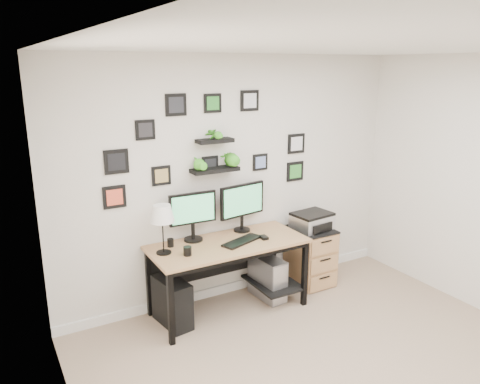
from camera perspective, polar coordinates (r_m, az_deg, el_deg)
room at (r=5.45m, az=-0.36°, el=-11.31°), size 4.00×4.00×4.00m
desk at (r=4.84m, az=-1.26°, el=-7.35°), size 1.60×0.70×0.75m
monitor_left at (r=4.73m, az=-5.77°, el=-2.56°), size 0.50×0.20×0.51m
monitor_right at (r=4.97m, az=0.28°, el=-1.41°), size 0.56×0.21×0.52m
keyboard at (r=4.75m, az=0.23°, el=-6.01°), size 0.49×0.30×0.02m
mouse at (r=4.85m, az=2.93°, el=-5.55°), size 0.07×0.11×0.03m
table_lamp at (r=4.42m, az=-9.48°, el=-2.75°), size 0.23×0.23×0.48m
mug at (r=4.45m, az=-6.42°, el=-7.16°), size 0.08×0.08×0.09m
pen_cup at (r=4.68m, az=-8.47°, el=-6.13°), size 0.06×0.06×0.08m
pc_tower_black at (r=4.76m, az=-8.27°, el=-13.15°), size 0.28×0.50×0.47m
pc_tower_grey at (r=5.21m, az=3.38°, el=-10.37°), size 0.24×0.48×0.47m
file_cabinet at (r=5.56m, az=8.60°, el=-7.70°), size 0.43×0.53×0.67m
printer at (r=5.39m, az=8.78°, el=-3.51°), size 0.46×0.38×0.19m
wall_decor at (r=4.76m, az=-3.26°, el=5.13°), size 2.31×0.18×1.06m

